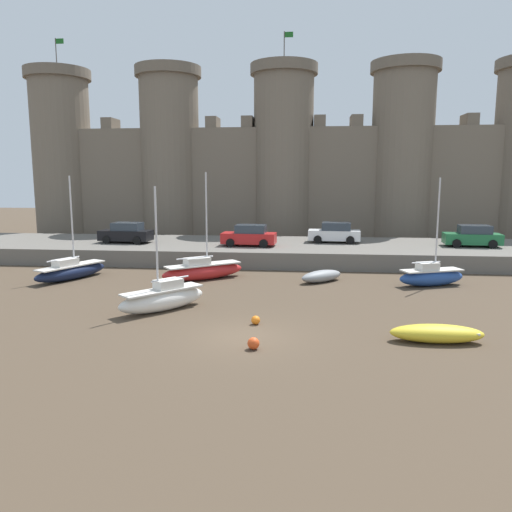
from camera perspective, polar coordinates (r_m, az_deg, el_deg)
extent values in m
plane|color=#4C3D2D|center=(20.67, -1.27, -9.17)|extent=(160.00, 160.00, 0.00)
cube|color=#666059|center=(39.62, 2.24, 0.56)|extent=(58.03, 10.00, 1.22)
cube|color=#706354|center=(50.59, 3.11, 8.07)|extent=(46.03, 2.80, 11.21)
cylinder|color=#706354|center=(56.60, -21.23, 10.12)|extent=(5.85, 5.85, 16.22)
cylinder|color=#675B4D|center=(57.50, -21.75, 18.71)|extent=(6.55, 6.55, 1.00)
cylinder|color=#4C4742|center=(57.89, -21.87, 20.66)|extent=(0.10, 0.10, 3.00)
cube|color=#19591E|center=(57.96, -21.52, 21.88)|extent=(0.80, 0.04, 0.50)
cylinder|color=#706354|center=(52.44, -9.76, 10.72)|extent=(5.85, 5.85, 16.22)
cylinder|color=#675B4D|center=(53.41, -10.02, 19.99)|extent=(6.55, 6.55, 1.00)
cylinder|color=#706354|center=(50.60, 3.13, 10.91)|extent=(5.85, 5.85, 16.22)
cylinder|color=#675B4D|center=(51.61, 3.22, 20.50)|extent=(6.55, 6.55, 1.00)
cylinder|color=#4C4742|center=(52.04, 3.24, 22.66)|extent=(0.10, 0.10, 3.00)
cube|color=#19591E|center=(52.32, 3.79, 23.94)|extent=(0.80, 0.04, 0.50)
cylinder|color=#706354|center=(51.35, 16.29, 10.54)|extent=(5.85, 5.85, 16.22)
cylinder|color=#675B4D|center=(52.34, 16.73, 19.99)|extent=(6.55, 6.55, 1.00)
cube|color=#6A5E4F|center=(54.63, -16.27, 14.26)|extent=(1.10, 2.52, 1.10)
cube|color=#6A5E4F|center=(51.68, -4.95, 14.90)|extent=(1.10, 2.52, 1.10)
cube|color=#6A5E4F|center=(51.15, -0.92, 14.99)|extent=(1.10, 2.52, 1.10)
cube|color=#6A5E4F|center=(50.81, 7.29, 14.96)|extent=(1.10, 2.52, 1.10)
cube|color=#6A5E4F|center=(51.00, 11.39, 14.84)|extent=(1.10, 2.52, 1.10)
cube|color=#6A5E4F|center=(53.02, 23.21, 14.07)|extent=(1.10, 2.52, 1.10)
ellipsoid|color=silver|center=(24.77, -10.63, -4.95)|extent=(4.03, 4.31, 1.06)
cube|color=silver|center=(24.66, -10.66, -3.84)|extent=(3.52, 3.77, 0.08)
cube|color=silver|center=(24.78, -9.99, -3.14)|extent=(1.46, 1.51, 0.44)
cylinder|color=silver|center=(24.10, -11.31, 1.93)|extent=(0.10, 0.10, 4.96)
cylinder|color=silver|center=(24.80, -9.77, -2.59)|extent=(1.47, 1.63, 0.08)
ellipsoid|color=#141E3D|center=(33.76, -20.36, -1.74)|extent=(3.37, 5.35, 0.94)
cube|color=silver|center=(33.69, -20.40, -1.03)|extent=(2.93, 4.69, 0.08)
cube|color=silver|center=(33.40, -20.95, -0.69)|extent=(1.36, 1.69, 0.44)
cylinder|color=silver|center=(33.50, -20.31, 3.82)|extent=(0.10, 0.10, 5.59)
cylinder|color=silver|center=(33.29, -21.15, -0.33)|extent=(1.08, 2.20, 0.08)
ellipsoid|color=yellow|center=(21.10, 19.95, -8.32)|extent=(3.65, 1.20, 0.71)
ellipsoid|color=#F2F246|center=(21.09, 19.96, -8.17)|extent=(2.99, 0.94, 0.39)
cube|color=beige|center=(21.01, 19.24, -8.08)|extent=(0.21, 0.98, 0.06)
cube|color=beige|center=(21.49, 23.65, -8.01)|extent=(0.29, 0.64, 0.08)
ellipsoid|color=red|center=(31.79, -6.04, -1.80)|extent=(5.22, 4.48, 1.00)
cube|color=silver|center=(31.70, -6.05, -0.98)|extent=(4.57, 3.91, 0.08)
cube|color=silver|center=(31.48, -6.74, -0.58)|extent=(1.77, 1.65, 0.44)
cylinder|color=silver|center=(31.45, -5.69, 4.29)|extent=(0.10, 0.10, 5.74)
cylinder|color=silver|center=(31.39, -6.98, -0.19)|extent=(2.02, 1.59, 0.08)
ellipsoid|color=gray|center=(31.20, 7.49, -2.29)|extent=(3.04, 2.86, 0.73)
ellipsoid|color=silver|center=(31.19, 7.50, -2.18)|extent=(2.46, 2.32, 0.40)
cube|color=beige|center=(31.03, 7.18, -2.16)|extent=(0.75, 0.81, 0.06)
cube|color=beige|center=(32.02, 9.09, -1.89)|extent=(0.60, 0.62, 0.08)
ellipsoid|color=#234793|center=(31.62, 19.42, -2.35)|extent=(4.39, 2.66, 0.99)
cube|color=silver|center=(31.54, 19.46, -1.54)|extent=(3.85, 2.30, 0.08)
cube|color=silver|center=(31.32, 19.01, -1.10)|extent=(1.39, 1.18, 0.44)
cylinder|color=silver|center=(31.29, 20.05, 3.45)|extent=(0.10, 0.10, 5.43)
cylinder|color=silver|center=(31.22, 18.87, -0.70)|extent=(1.80, 0.74, 0.08)
sphere|color=#E04C1E|center=(19.12, -0.29, -9.96)|extent=(0.46, 0.46, 0.46)
sphere|color=orange|center=(22.19, -0.04, -7.34)|extent=(0.40, 0.40, 0.40)
cube|color=black|center=(41.30, -14.65, 2.31)|extent=(4.20, 1.96, 0.80)
cube|color=#2D3842|center=(41.16, -14.50, 3.27)|extent=(2.35, 1.64, 0.64)
cylinder|color=black|center=(41.11, -16.73, 1.80)|extent=(0.65, 0.22, 0.64)
cylinder|color=black|center=(42.63, -15.73, 2.09)|extent=(0.65, 0.22, 0.64)
cylinder|color=black|center=(40.05, -13.47, 1.75)|extent=(0.65, 0.22, 0.64)
cylinder|color=black|center=(41.61, -12.56, 2.05)|extent=(0.65, 0.22, 0.64)
cube|color=#1E6638|center=(41.14, 23.46, 1.83)|extent=(4.20, 1.96, 0.80)
cube|color=#2D3842|center=(41.11, 23.72, 2.79)|extent=(2.35, 1.64, 0.64)
cylinder|color=black|center=(40.06, 21.95, 1.34)|extent=(0.65, 0.22, 0.64)
cylinder|color=black|center=(41.71, 21.46, 1.65)|extent=(0.65, 0.22, 0.64)
cylinder|color=black|center=(40.69, 25.45, 1.23)|extent=(0.65, 0.22, 0.64)
cylinder|color=black|center=(42.31, 24.83, 1.54)|extent=(0.65, 0.22, 0.64)
cube|color=red|center=(38.13, -0.82, 2.07)|extent=(4.20, 1.96, 0.80)
cube|color=#2D3842|center=(38.03, -0.60, 3.11)|extent=(2.35, 1.64, 0.64)
cylinder|color=black|center=(37.59, -2.96, 1.52)|extent=(0.65, 0.22, 0.64)
cylinder|color=black|center=(39.24, -2.43, 1.84)|extent=(0.65, 0.22, 0.64)
cylinder|color=black|center=(37.13, 0.87, 1.44)|extent=(0.65, 0.22, 0.64)
cylinder|color=black|center=(38.79, 1.25, 1.77)|extent=(0.65, 0.22, 0.64)
cube|color=silver|center=(40.57, 8.92, 2.38)|extent=(4.20, 1.96, 0.80)
cube|color=#2D3842|center=(40.50, 9.15, 3.36)|extent=(2.35, 1.64, 0.64)
cylinder|color=black|center=(39.79, 7.06, 1.88)|extent=(0.65, 0.22, 0.64)
cylinder|color=black|center=(41.48, 7.17, 2.17)|extent=(0.65, 0.22, 0.64)
cylinder|color=black|center=(39.77, 10.72, 1.79)|extent=(0.65, 0.22, 0.64)
cylinder|color=black|center=(41.46, 10.68, 2.08)|extent=(0.65, 0.22, 0.64)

